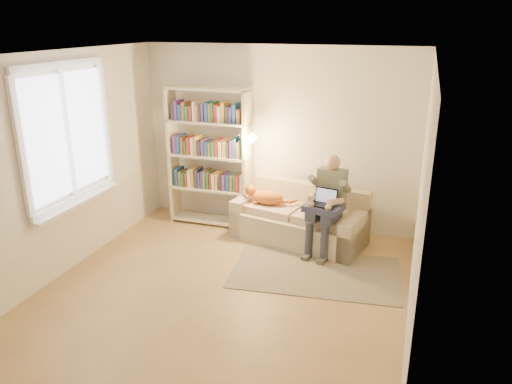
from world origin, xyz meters
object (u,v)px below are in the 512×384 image
(person, at_px, (328,199))
(laptop, at_px, (321,200))
(bookshelf, at_px, (209,150))
(sofa, at_px, (300,221))
(cat, at_px, (269,197))

(person, relative_size, laptop, 3.81)
(person, relative_size, bookshelf, 0.63)
(sofa, distance_m, laptop, 0.66)
(cat, height_order, bookshelf, bookshelf)
(cat, xyz_separation_m, bookshelf, (-0.96, 0.18, 0.54))
(person, xyz_separation_m, laptop, (-0.07, -0.10, 0.01))
(sofa, relative_size, bookshelf, 0.94)
(cat, bearing_deg, person, -1.76)
(laptop, distance_m, bookshelf, 1.86)
(cat, xyz_separation_m, laptop, (0.79, -0.31, 0.15))
(laptop, relative_size, bookshelf, 0.17)
(sofa, height_order, cat, sofa)
(bookshelf, bearing_deg, person, -12.49)
(person, relative_size, cat, 1.90)
(laptop, bearing_deg, person, 66.22)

